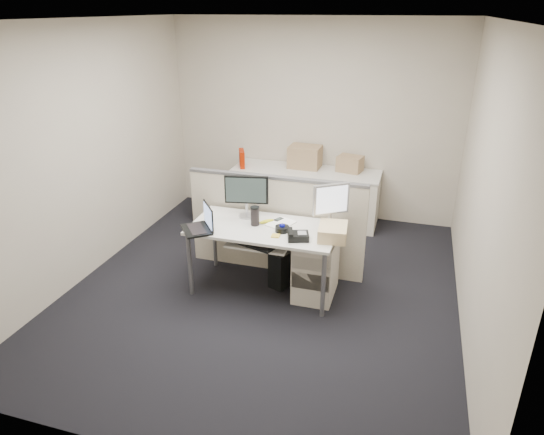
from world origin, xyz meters
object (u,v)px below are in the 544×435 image
(monitor_main, at_px, (247,197))
(desk, at_px, (264,233))
(desk_phone, at_px, (298,236))
(laptop, at_px, (196,219))

(monitor_main, bearing_deg, desk, -49.48)
(monitor_main, distance_m, desk_phone, 0.78)
(desk_phone, bearing_deg, desk, 138.50)
(laptop, distance_m, desk_phone, 1.04)
(desk_phone, bearing_deg, laptop, 167.91)
(laptop, relative_size, desk_phone, 1.71)
(desk, xyz_separation_m, monitor_main, (-0.25, 0.20, 0.30))
(laptop, height_order, desk_phone, laptop)
(desk, distance_m, laptop, 0.71)
(desk, bearing_deg, laptop, -155.70)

